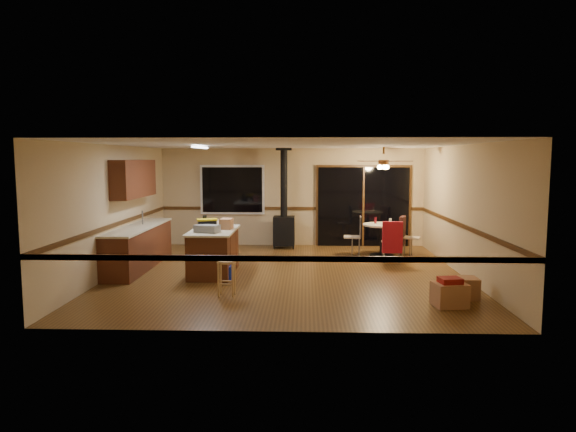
{
  "coord_description": "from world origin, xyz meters",
  "views": [
    {
      "loc": [
        0.36,
        -10.21,
        2.32
      ],
      "look_at": [
        0.0,
        0.3,
        1.15
      ],
      "focal_mm": 32.0,
      "sensor_mm": 36.0,
      "label": 1
    }
  ],
  "objects_px": {
    "bar_stool": "(227,278)",
    "chair_left": "(357,231)",
    "blue_bucket": "(226,273)",
    "dining_table": "(382,234)",
    "kitchen_island": "(214,251)",
    "box_corner_a": "(450,295)",
    "chair_near": "(392,237)",
    "chair_right": "(403,231)",
    "toolbox_grey": "(207,229)",
    "box_under_window": "(221,239)",
    "toolbox_black": "(207,225)",
    "wood_stove": "(284,220)",
    "box_corner_b": "(464,288)"
  },
  "relations": [
    {
      "from": "chair_near",
      "to": "chair_left",
      "type": "bearing_deg",
      "value": 125.21
    },
    {
      "from": "toolbox_black",
      "to": "wood_stove",
      "type": "bearing_deg",
      "value": 66.05
    },
    {
      "from": "wood_stove",
      "to": "blue_bucket",
      "type": "relative_size",
      "value": 7.88
    },
    {
      "from": "blue_bucket",
      "to": "chair_left",
      "type": "xyz_separation_m",
      "value": [
        2.77,
        2.58,
        0.46
      ]
    },
    {
      "from": "dining_table",
      "to": "box_corner_a",
      "type": "bearing_deg",
      "value": -83.8
    },
    {
      "from": "toolbox_grey",
      "to": "wood_stove",
      "type": "bearing_deg",
      "value": 68.42
    },
    {
      "from": "dining_table",
      "to": "box_corner_b",
      "type": "bearing_deg",
      "value": -77.5
    },
    {
      "from": "wood_stove",
      "to": "box_corner_a",
      "type": "distance_m",
      "value": 6.0
    },
    {
      "from": "chair_left",
      "to": "chair_right",
      "type": "height_order",
      "value": "same"
    },
    {
      "from": "kitchen_island",
      "to": "dining_table",
      "type": "distance_m",
      "value": 4.19
    },
    {
      "from": "blue_bucket",
      "to": "box_under_window",
      "type": "height_order",
      "value": "box_under_window"
    },
    {
      "from": "kitchen_island",
      "to": "chair_near",
      "type": "height_order",
      "value": "chair_near"
    },
    {
      "from": "box_under_window",
      "to": "box_corner_b",
      "type": "xyz_separation_m",
      "value": [
        4.88,
        -4.84,
        -0.04
      ]
    },
    {
      "from": "kitchen_island",
      "to": "box_corner_a",
      "type": "xyz_separation_m",
      "value": [
        4.15,
        -2.21,
        -0.27
      ]
    },
    {
      "from": "toolbox_black",
      "to": "chair_left",
      "type": "xyz_separation_m",
      "value": [
        3.2,
        2.17,
        -0.41
      ]
    },
    {
      "from": "chair_left",
      "to": "box_corner_a",
      "type": "bearing_deg",
      "value": -76.21
    },
    {
      "from": "chair_left",
      "to": "chair_near",
      "type": "bearing_deg",
      "value": -54.79
    },
    {
      "from": "kitchen_island",
      "to": "chair_right",
      "type": "xyz_separation_m",
      "value": [
        4.22,
        2.08,
        0.14
      ]
    },
    {
      "from": "chair_left",
      "to": "chair_near",
      "type": "xyz_separation_m",
      "value": [
        0.69,
        -0.97,
        0.01
      ]
    },
    {
      "from": "wood_stove",
      "to": "box_corner_a",
      "type": "height_order",
      "value": "wood_stove"
    },
    {
      "from": "chair_near",
      "to": "toolbox_grey",
      "type": "bearing_deg",
      "value": -159.13
    },
    {
      "from": "toolbox_black",
      "to": "dining_table",
      "type": "xyz_separation_m",
      "value": [
        3.79,
        2.08,
        -0.47
      ]
    },
    {
      "from": "toolbox_grey",
      "to": "chair_near",
      "type": "relative_size",
      "value": 0.67
    },
    {
      "from": "blue_bucket",
      "to": "dining_table",
      "type": "bearing_deg",
      "value": 36.49
    },
    {
      "from": "chair_right",
      "to": "box_corner_b",
      "type": "height_order",
      "value": "chair_right"
    },
    {
      "from": "wood_stove",
      "to": "dining_table",
      "type": "distance_m",
      "value": 2.63
    },
    {
      "from": "box_under_window",
      "to": "wood_stove",
      "type": "bearing_deg",
      "value": -1.71
    },
    {
      "from": "blue_bucket",
      "to": "dining_table",
      "type": "height_order",
      "value": "dining_table"
    },
    {
      "from": "box_corner_a",
      "to": "dining_table",
      "type": "bearing_deg",
      "value": 96.2
    },
    {
      "from": "dining_table",
      "to": "chair_right",
      "type": "distance_m",
      "value": 0.54
    },
    {
      "from": "bar_stool",
      "to": "chair_left",
      "type": "xyz_separation_m",
      "value": [
        2.58,
        3.74,
        0.28
      ]
    },
    {
      "from": "box_under_window",
      "to": "dining_table",
      "type": "bearing_deg",
      "value": -15.54
    },
    {
      "from": "box_corner_b",
      "to": "box_corner_a",
      "type": "bearing_deg",
      "value": -128.07
    },
    {
      "from": "bar_stool",
      "to": "blue_bucket",
      "type": "relative_size",
      "value": 1.9
    },
    {
      "from": "kitchen_island",
      "to": "bar_stool",
      "type": "distance_m",
      "value": 1.76
    },
    {
      "from": "kitchen_island",
      "to": "chair_right",
      "type": "bearing_deg",
      "value": 26.25
    },
    {
      "from": "bar_stool",
      "to": "chair_left",
      "type": "distance_m",
      "value": 4.55
    },
    {
      "from": "kitchen_island",
      "to": "dining_table",
      "type": "height_order",
      "value": "kitchen_island"
    },
    {
      "from": "wood_stove",
      "to": "chair_right",
      "type": "bearing_deg",
      "value": -18.39
    },
    {
      "from": "chair_left",
      "to": "blue_bucket",
      "type": "bearing_deg",
      "value": -137.02
    },
    {
      "from": "kitchen_island",
      "to": "box_under_window",
      "type": "distance_m",
      "value": 3.13
    },
    {
      "from": "kitchen_island",
      "to": "blue_bucket",
      "type": "height_order",
      "value": "kitchen_island"
    },
    {
      "from": "toolbox_grey",
      "to": "toolbox_black",
      "type": "bearing_deg",
      "value": 100.2
    },
    {
      "from": "dining_table",
      "to": "chair_right",
      "type": "relative_size",
      "value": 1.3
    },
    {
      "from": "chair_left",
      "to": "box_corner_b",
      "type": "bearing_deg",
      "value": -69.56
    },
    {
      "from": "chair_left",
      "to": "box_corner_b",
      "type": "distance_m",
      "value": 4.08
    },
    {
      "from": "box_under_window",
      "to": "kitchen_island",
      "type": "bearing_deg",
      "value": -83.19
    },
    {
      "from": "chair_near",
      "to": "box_under_window",
      "type": "bearing_deg",
      "value": 154.16
    },
    {
      "from": "dining_table",
      "to": "box_under_window",
      "type": "height_order",
      "value": "dining_table"
    },
    {
      "from": "toolbox_grey",
      "to": "chair_left",
      "type": "xyz_separation_m",
      "value": [
        3.15,
        2.44,
        -0.38
      ]
    }
  ]
}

